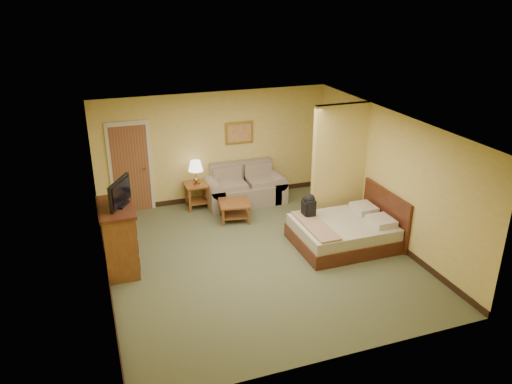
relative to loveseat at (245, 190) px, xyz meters
name	(u,v)px	position (x,y,z in m)	size (l,w,h in m)	color
floor	(258,257)	(-0.60, -2.58, -0.30)	(6.00, 6.00, 0.00)	#545939
ceiling	(258,124)	(-0.60, -2.58, 2.30)	(6.00, 6.00, 0.00)	white
back_wall	(215,147)	(-0.60, 0.42, 1.00)	(5.50, 0.02, 2.60)	#DBC05D
left_wall	(100,215)	(-3.35, -2.58, 1.00)	(0.02, 6.00, 2.60)	#DBC05D
right_wall	(388,176)	(2.15, -2.58, 1.00)	(0.02, 6.00, 2.60)	#DBC05D
partition	(339,165)	(1.55, -1.65, 1.00)	(1.20, 0.15, 2.60)	#DBC05D
door	(131,168)	(-2.55, 0.39, 0.73)	(0.94, 0.16, 2.10)	beige
baseboard	(216,196)	(-0.60, 0.41, -0.24)	(5.50, 0.02, 0.12)	black
loveseat	(245,190)	(0.00, 0.00, 0.00)	(1.85, 0.86, 0.94)	gray
side_table	(197,192)	(-1.15, 0.07, 0.09)	(0.54, 0.54, 0.59)	brown
table_lamp	(196,166)	(-1.15, 0.07, 0.71)	(0.33, 0.33, 0.55)	#A0703B
coffee_table	(235,207)	(-0.53, -0.86, 0.00)	(0.76, 0.76, 0.42)	brown
wall_picture	(239,133)	(0.00, 0.40, 1.30)	(0.68, 0.04, 0.53)	#B78E3F
dresser	(119,237)	(-3.08, -2.13, 0.32)	(0.61, 1.16, 1.24)	brown
tv	(120,193)	(-2.98, -2.13, 1.16)	(0.42, 0.71, 0.48)	black
bed	(346,231)	(1.22, -2.68, -0.02)	(1.93, 1.59, 1.03)	#441C10
backpack	(309,205)	(0.62, -2.21, 0.45)	(0.22, 0.28, 0.48)	black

